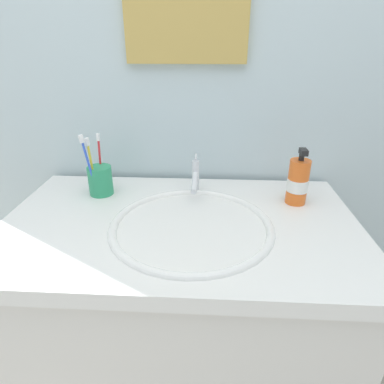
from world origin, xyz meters
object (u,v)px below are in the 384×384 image
object	(u,v)px
toothbrush_cup	(100,180)
toothbrush_red	(100,159)
faucet	(195,177)
soap_dispenser	(298,182)
toothbrush_yellow	(91,163)
toothbrush_blue	(88,163)

from	to	relation	value
toothbrush_cup	toothbrush_red	size ratio (longest dim) A/B	0.50
faucet	soap_dispenser	distance (m)	0.32
toothbrush_yellow	toothbrush_red	bearing A→B (deg)	78.81
toothbrush_yellow	soap_dispenser	distance (m)	0.64
toothbrush_cup	soap_dispenser	size ratio (longest dim) A/B	0.53
toothbrush_cup	soap_dispenser	xyz separation A→B (m)	(0.62, -0.03, 0.02)
toothbrush_red	toothbrush_blue	world-z (taller)	toothbrush_blue
faucet	toothbrush_cup	world-z (taller)	faucet
toothbrush_cup	toothbrush_red	xyz separation A→B (m)	(-0.00, 0.03, 0.06)
toothbrush_cup	toothbrush_red	distance (m)	0.07
faucet	toothbrush_yellow	xyz separation A→B (m)	(-0.32, -0.04, 0.06)
faucet	soap_dispenser	size ratio (longest dim) A/B	0.86
toothbrush_yellow	soap_dispenser	size ratio (longest dim) A/B	1.08
toothbrush_cup	soap_dispenser	world-z (taller)	soap_dispenser
toothbrush_red	toothbrush_blue	distance (m)	0.07
toothbrush_yellow	toothbrush_blue	bearing A→B (deg)	-100.73
toothbrush_yellow	faucet	bearing A→B (deg)	7.67
soap_dispenser	faucet	bearing A→B (deg)	171.02
toothbrush_yellow	soap_dispenser	world-z (taller)	toothbrush_yellow
faucet	toothbrush_yellow	size ratio (longest dim) A/B	0.79
toothbrush_yellow	toothbrush_blue	distance (m)	0.02
toothbrush_yellow	toothbrush_blue	size ratio (longest dim) A/B	0.93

